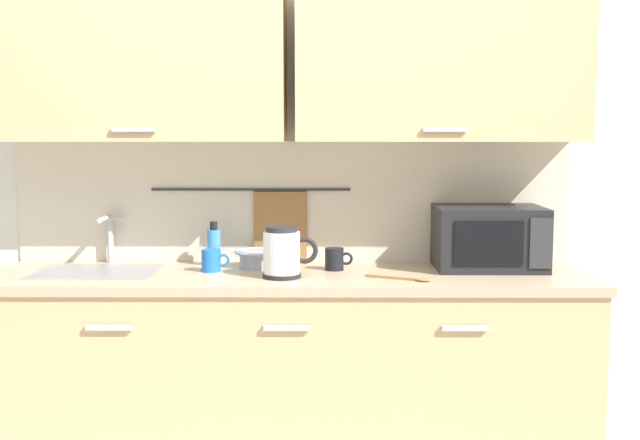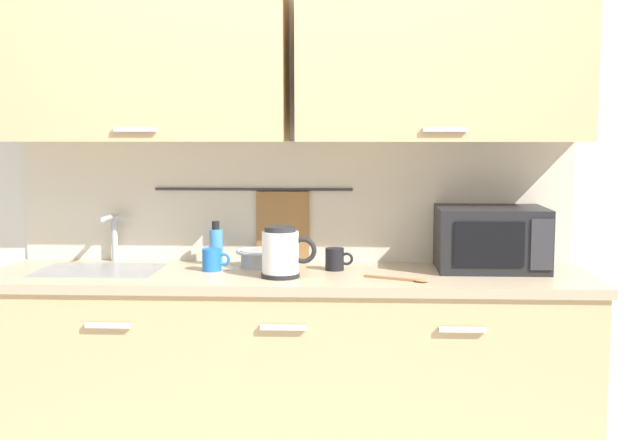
{
  "view_description": "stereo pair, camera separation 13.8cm",
  "coord_description": "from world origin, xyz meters",
  "px_view_note": "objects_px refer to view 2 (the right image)",
  "views": [
    {
      "loc": [
        0.15,
        -3.03,
        1.5
      ],
      "look_at": [
        0.13,
        0.33,
        1.12
      ],
      "focal_mm": 44.95,
      "sensor_mm": 36.0,
      "label": 1
    },
    {
      "loc": [
        0.29,
        -3.02,
        1.5
      ],
      "look_at": [
        0.13,
        0.33,
        1.12
      ],
      "focal_mm": 44.95,
      "sensor_mm": 36.0,
      "label": 2
    }
  ],
  "objects_px": {
    "mug_near_sink": "(212,260)",
    "mixing_bowl": "(260,257)",
    "microwave": "(491,239)",
    "mug_by_kettle": "(335,259)",
    "wooden_spoon": "(404,279)",
    "dish_soap_bottle": "(216,246)",
    "electric_kettle": "(281,253)"
  },
  "relations": [
    {
      "from": "electric_kettle",
      "to": "dish_soap_bottle",
      "type": "distance_m",
      "value": 0.43
    },
    {
      "from": "microwave",
      "to": "mug_near_sink",
      "type": "xyz_separation_m",
      "value": [
        -1.19,
        -0.08,
        -0.09
      ]
    },
    {
      "from": "wooden_spoon",
      "to": "microwave",
      "type": "bearing_deg",
      "value": 35.14
    },
    {
      "from": "mug_by_kettle",
      "to": "wooden_spoon",
      "type": "height_order",
      "value": "mug_by_kettle"
    },
    {
      "from": "mug_by_kettle",
      "to": "wooden_spoon",
      "type": "bearing_deg",
      "value": -39.09
    },
    {
      "from": "microwave",
      "to": "mug_near_sink",
      "type": "bearing_deg",
      "value": -175.94
    },
    {
      "from": "wooden_spoon",
      "to": "mug_by_kettle",
      "type": "bearing_deg",
      "value": 140.91
    },
    {
      "from": "electric_kettle",
      "to": "mug_by_kettle",
      "type": "distance_m",
      "value": 0.28
    },
    {
      "from": "mixing_bowl",
      "to": "wooden_spoon",
      "type": "bearing_deg",
      "value": -25.66
    },
    {
      "from": "mug_by_kettle",
      "to": "wooden_spoon",
      "type": "relative_size",
      "value": 0.46
    },
    {
      "from": "electric_kettle",
      "to": "dish_soap_bottle",
      "type": "bearing_deg",
      "value": 138.34
    },
    {
      "from": "mixing_bowl",
      "to": "mug_by_kettle",
      "type": "xyz_separation_m",
      "value": [
        0.33,
        -0.07,
        0.0
      ]
    },
    {
      "from": "microwave",
      "to": "mug_by_kettle",
      "type": "xyz_separation_m",
      "value": [
        -0.67,
        -0.04,
        -0.09
      ]
    },
    {
      "from": "electric_kettle",
      "to": "dish_soap_bottle",
      "type": "xyz_separation_m",
      "value": [
        -0.32,
        0.28,
        -0.01
      ]
    },
    {
      "from": "mug_near_sink",
      "to": "mug_by_kettle",
      "type": "distance_m",
      "value": 0.53
    },
    {
      "from": "mug_by_kettle",
      "to": "electric_kettle",
      "type": "bearing_deg",
      "value": -140.64
    },
    {
      "from": "microwave",
      "to": "electric_kettle",
      "type": "relative_size",
      "value": 2.03
    },
    {
      "from": "mixing_bowl",
      "to": "dish_soap_bottle",
      "type": "bearing_deg",
      "value": 168.12
    },
    {
      "from": "microwave",
      "to": "electric_kettle",
      "type": "distance_m",
      "value": 0.91
    },
    {
      "from": "mug_near_sink",
      "to": "mixing_bowl",
      "type": "xyz_separation_m",
      "value": [
        0.19,
        0.11,
        -0.0
      ]
    },
    {
      "from": "dish_soap_bottle",
      "to": "mixing_bowl",
      "type": "relative_size",
      "value": 0.92
    },
    {
      "from": "microwave",
      "to": "dish_soap_bottle",
      "type": "bearing_deg",
      "value": 176.93
    },
    {
      "from": "mug_near_sink",
      "to": "mug_by_kettle",
      "type": "relative_size",
      "value": 1.0
    },
    {
      "from": "mug_near_sink",
      "to": "mixing_bowl",
      "type": "distance_m",
      "value": 0.22
    },
    {
      "from": "mug_by_kettle",
      "to": "wooden_spoon",
      "type": "distance_m",
      "value": 0.36
    },
    {
      "from": "dish_soap_bottle",
      "to": "wooden_spoon",
      "type": "distance_m",
      "value": 0.89
    },
    {
      "from": "mug_by_kettle",
      "to": "dish_soap_bottle",
      "type": "bearing_deg",
      "value": 168.51
    },
    {
      "from": "mixing_bowl",
      "to": "mug_by_kettle",
      "type": "height_order",
      "value": "mug_by_kettle"
    },
    {
      "from": "electric_kettle",
      "to": "mug_by_kettle",
      "type": "bearing_deg",
      "value": 39.36
    },
    {
      "from": "mug_near_sink",
      "to": "electric_kettle",
      "type": "bearing_deg",
      "value": -23.63
    },
    {
      "from": "microwave",
      "to": "mug_by_kettle",
      "type": "bearing_deg",
      "value": -176.22
    },
    {
      "from": "electric_kettle",
      "to": "mug_by_kettle",
      "type": "height_order",
      "value": "electric_kettle"
    }
  ]
}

